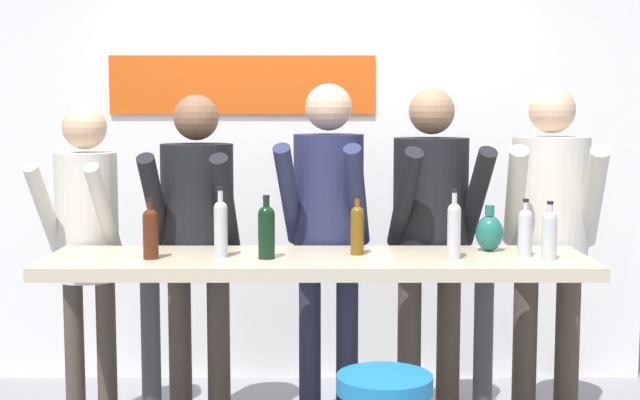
# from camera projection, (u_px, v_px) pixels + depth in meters

# --- Properties ---
(back_wall) EXTENTS (4.09, 0.12, 2.73)m
(back_wall) POSITION_uv_depth(u_px,v_px,m) (320.00, 163.00, 5.58)
(back_wall) COLOR white
(back_wall) RESTS_ON ground_plane
(tasting_table) EXTENTS (2.49, 0.64, 1.04)m
(tasting_table) POSITION_uv_depth(u_px,v_px,m) (320.00, 288.00, 4.10)
(tasting_table) COLOR beige
(tasting_table) RESTS_ON ground_plane
(person_far_left) EXTENTS (0.42, 0.55, 1.73)m
(person_far_left) POSITION_uv_depth(u_px,v_px,m) (90.00, 230.00, 4.57)
(person_far_left) COLOR #473D33
(person_far_left) RESTS_ON ground_plane
(person_left) EXTENTS (0.47, 0.58, 1.78)m
(person_left) POSITION_uv_depth(u_px,v_px,m) (200.00, 227.00, 4.57)
(person_left) COLOR #473D33
(person_left) RESTS_ON ground_plane
(person_center_left) EXTENTS (0.49, 0.62, 1.84)m
(person_center_left) POSITION_uv_depth(u_px,v_px,m) (331.00, 219.00, 4.57)
(person_center_left) COLOR #23283D
(person_center_left) RESTS_ON ground_plane
(person_center) EXTENTS (0.52, 0.63, 1.81)m
(person_center) POSITION_uv_depth(u_px,v_px,m) (434.00, 223.00, 4.59)
(person_center) COLOR #473D33
(person_center) RESTS_ON ground_plane
(person_center_right) EXTENTS (0.52, 0.63, 1.82)m
(person_center_right) POSITION_uv_depth(u_px,v_px,m) (553.00, 222.00, 4.60)
(person_center_right) COLOR #473D33
(person_center_right) RESTS_ON ground_plane
(wine_bottle_0) EXTENTS (0.08, 0.08, 0.29)m
(wine_bottle_0) POSITION_uv_depth(u_px,v_px,m) (269.00, 229.00, 4.01)
(wine_bottle_0) COLOR black
(wine_bottle_0) RESTS_ON tasting_table
(wine_bottle_1) EXTENTS (0.06, 0.06, 0.32)m
(wine_bottle_1) POSITION_uv_depth(u_px,v_px,m) (457.00, 228.00, 4.00)
(wine_bottle_1) COLOR #B7BCC1
(wine_bottle_1) RESTS_ON tasting_table
(wine_bottle_2) EXTENTS (0.06, 0.06, 0.32)m
(wine_bottle_2) POSITION_uv_depth(u_px,v_px,m) (224.00, 226.00, 4.05)
(wine_bottle_2) COLOR #B7BCC1
(wine_bottle_2) RESTS_ON tasting_table
(wine_bottle_3) EXTENTS (0.07, 0.07, 0.26)m
(wine_bottle_3) POSITION_uv_depth(u_px,v_px,m) (553.00, 233.00, 3.98)
(wine_bottle_3) COLOR #B7BCC1
(wine_bottle_3) RESTS_ON tasting_table
(wine_bottle_4) EXTENTS (0.06, 0.06, 0.28)m
(wine_bottle_4) POSITION_uv_depth(u_px,v_px,m) (360.00, 228.00, 4.12)
(wine_bottle_4) COLOR brown
(wine_bottle_4) RESTS_ON tasting_table
(wine_bottle_5) EXTENTS (0.07, 0.07, 0.27)m
(wine_bottle_5) POSITION_uv_depth(u_px,v_px,m) (154.00, 231.00, 4.00)
(wine_bottle_5) COLOR #4C1E0F
(wine_bottle_5) RESTS_ON tasting_table
(wine_bottle_6) EXTENTS (0.06, 0.06, 0.27)m
(wine_bottle_6) POSITION_uv_depth(u_px,v_px,m) (528.00, 230.00, 4.06)
(wine_bottle_6) COLOR #B7BCC1
(wine_bottle_6) RESTS_ON tasting_table
(decorative_vase) EXTENTS (0.13, 0.13, 0.22)m
(decorative_vase) POSITION_uv_depth(u_px,v_px,m) (492.00, 233.00, 4.23)
(decorative_vase) COLOR #1E665B
(decorative_vase) RESTS_ON tasting_table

